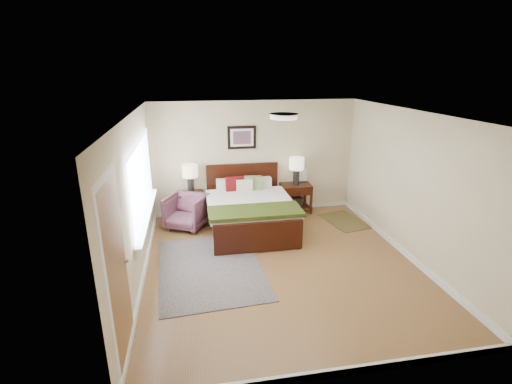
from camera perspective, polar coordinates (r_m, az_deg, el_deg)
floor at (r=6.42m, az=3.76°, el=-10.83°), size 5.00×5.00×0.00m
back_wall at (r=8.26m, az=-0.16°, el=5.28°), size 4.50×0.04×2.50m
front_wall at (r=3.75m, az=13.45°, el=-12.35°), size 4.50×0.04×2.50m
left_wall at (r=5.81m, az=-18.07°, el=-1.44°), size 0.04×5.00×2.50m
right_wall at (r=6.80m, az=22.76°, el=0.88°), size 0.04×5.00×2.50m
ceiling at (r=5.64m, az=4.31°, el=11.92°), size 4.50×5.00×0.02m
window at (r=6.43m, az=-16.93°, el=1.75°), size 0.11×2.72×1.32m
door at (r=4.30m, az=-20.50°, el=-11.54°), size 0.06×1.00×2.18m
ceil_fixture at (r=5.64m, az=4.30°, el=11.57°), size 0.44×0.44×0.08m
bed at (r=7.46m, az=-1.02°, el=-2.08°), size 1.72×2.08×1.12m
wall_art at (r=8.10m, az=-2.19°, el=8.38°), size 0.62×0.05×0.50m
nightstand_left at (r=8.12m, az=-9.88°, el=-0.95°), size 0.50×0.45×0.60m
nightstand_right at (r=8.47m, az=6.13°, el=-0.55°), size 0.66×0.49×0.65m
lamp_left at (r=7.98m, az=-10.10°, el=2.82°), size 0.33×0.33×0.61m
lamp_right at (r=8.29m, az=6.26°, el=4.00°), size 0.33×0.33×0.61m
armchair at (r=7.75m, az=-10.64°, el=-2.99°), size 1.01×1.02×0.69m
rug_persian at (r=6.30m, az=-7.06°, el=-11.50°), size 1.81×2.45×0.01m
rug_navy at (r=8.27m, az=13.45°, el=-4.31°), size 0.93×1.21×0.01m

